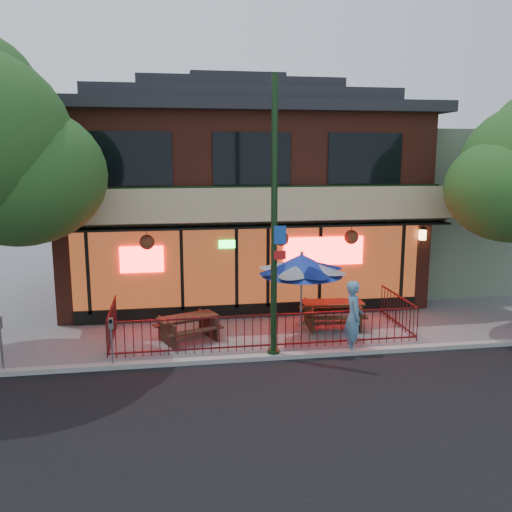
{
  "coord_description": "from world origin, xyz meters",
  "views": [
    {
      "loc": [
        -2.54,
        -13.35,
        5.13
      ],
      "look_at": [
        -0.06,
        2.0,
        2.21
      ],
      "focal_mm": 38.0,
      "sensor_mm": 36.0,
      "label": 1
    }
  ],
  "objects_px": {
    "street_light": "(274,236)",
    "picnic_table_left": "(188,324)",
    "patio_umbrella": "(302,265)",
    "pedestrian": "(353,317)",
    "parking_meter_far": "(0,335)",
    "parking_meter_near": "(111,334)",
    "picnic_table_right": "(332,310)"
  },
  "relations": [
    {
      "from": "street_light",
      "to": "parking_meter_near",
      "type": "bearing_deg",
      "value": -178.89
    },
    {
      "from": "picnic_table_right",
      "to": "patio_umbrella",
      "type": "relative_size",
      "value": 0.75
    },
    {
      "from": "picnic_table_right",
      "to": "picnic_table_left",
      "type": "bearing_deg",
      "value": -173.18
    },
    {
      "from": "patio_umbrella",
      "to": "pedestrian",
      "type": "xyz_separation_m",
      "value": [
        1.15,
        -1.05,
        -1.22
      ]
    },
    {
      "from": "pedestrian",
      "to": "parking_meter_near",
      "type": "relative_size",
      "value": 1.51
    },
    {
      "from": "street_light",
      "to": "pedestrian",
      "type": "height_order",
      "value": "street_light"
    },
    {
      "from": "patio_umbrella",
      "to": "pedestrian",
      "type": "relative_size",
      "value": 1.33
    },
    {
      "from": "pedestrian",
      "to": "parking_meter_near",
      "type": "xyz_separation_m",
      "value": [
        -6.14,
        -0.13,
        -0.1
      ]
    },
    {
      "from": "parking_meter_near",
      "to": "parking_meter_far",
      "type": "height_order",
      "value": "parking_meter_far"
    },
    {
      "from": "street_light",
      "to": "parking_meter_near",
      "type": "height_order",
      "value": "street_light"
    },
    {
      "from": "picnic_table_right",
      "to": "parking_meter_near",
      "type": "height_order",
      "value": "parking_meter_near"
    },
    {
      "from": "patio_umbrella",
      "to": "street_light",
      "type": "bearing_deg",
      "value": -131.76
    },
    {
      "from": "pedestrian",
      "to": "parking_meter_near",
      "type": "height_order",
      "value": "pedestrian"
    },
    {
      "from": "picnic_table_right",
      "to": "pedestrian",
      "type": "height_order",
      "value": "pedestrian"
    },
    {
      "from": "parking_meter_near",
      "to": "parking_meter_far",
      "type": "distance_m",
      "value": 2.55
    },
    {
      "from": "picnic_table_left",
      "to": "parking_meter_far",
      "type": "bearing_deg",
      "value": -159.21
    },
    {
      "from": "picnic_table_right",
      "to": "patio_umbrella",
      "type": "height_order",
      "value": "patio_umbrella"
    },
    {
      "from": "picnic_table_left",
      "to": "parking_meter_far",
      "type": "xyz_separation_m",
      "value": [
        -4.43,
        -1.68,
        0.5
      ]
    },
    {
      "from": "parking_meter_far",
      "to": "patio_umbrella",
      "type": "bearing_deg",
      "value": 8.31
    },
    {
      "from": "street_light",
      "to": "parking_meter_near",
      "type": "relative_size",
      "value": 5.49
    },
    {
      "from": "street_light",
      "to": "picnic_table_right",
      "type": "height_order",
      "value": "street_light"
    },
    {
      "from": "patio_umbrella",
      "to": "pedestrian",
      "type": "distance_m",
      "value": 1.97
    },
    {
      "from": "pedestrian",
      "to": "picnic_table_right",
      "type": "bearing_deg",
      "value": 3.24
    },
    {
      "from": "street_light",
      "to": "picnic_table_left",
      "type": "xyz_separation_m",
      "value": [
        -2.11,
        1.68,
        -2.69
      ]
    },
    {
      "from": "patio_umbrella",
      "to": "parking_meter_far",
      "type": "bearing_deg",
      "value": -171.69
    },
    {
      "from": "patio_umbrella",
      "to": "parking_meter_far",
      "type": "relative_size",
      "value": 1.8
    },
    {
      "from": "street_light",
      "to": "picnic_table_right",
      "type": "bearing_deg",
      "value": 44.61
    },
    {
      "from": "parking_meter_far",
      "to": "parking_meter_near",
      "type": "bearing_deg",
      "value": -1.8
    },
    {
      "from": "street_light",
      "to": "parking_meter_far",
      "type": "height_order",
      "value": "street_light"
    },
    {
      "from": "picnic_table_left",
      "to": "picnic_table_right",
      "type": "height_order",
      "value": "picnic_table_right"
    },
    {
      "from": "picnic_table_right",
      "to": "pedestrian",
      "type": "xyz_separation_m",
      "value": [
        -0.1,
        -2.15,
        0.45
      ]
    },
    {
      "from": "picnic_table_right",
      "to": "patio_umbrella",
      "type": "distance_m",
      "value": 2.36
    }
  ]
}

